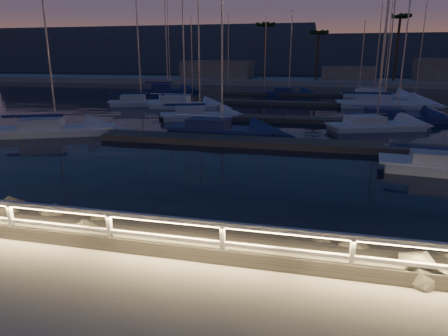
{
  "coord_description": "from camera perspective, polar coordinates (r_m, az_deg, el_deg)",
  "views": [
    {
      "loc": [
        3.08,
        -8.53,
        4.87
      ],
      "look_at": [
        0.08,
        4.0,
        1.24
      ],
      "focal_mm": 32.0,
      "sensor_mm": 36.0,
      "label": 1
    }
  ],
  "objects": [
    {
      "name": "sailboat_e",
      "position": [
        43.6,
        -5.87,
        9.08
      ],
      "size": [
        8.09,
        2.89,
        13.62
      ],
      "rotation": [
        0.0,
        0.0,
        0.06
      ],
      "color": "silver",
      "rests_on": "ground"
    },
    {
      "name": "sailboat_i",
      "position": [
        46.67,
        -11.94,
        9.23
      ],
      "size": [
        7.56,
        4.34,
        12.51
      ],
      "rotation": [
        0.0,
        0.0,
        0.33
      ],
      "color": "silver",
      "rests_on": "ground"
    },
    {
      "name": "sailboat_b",
      "position": [
        31.15,
        -23.13,
        5.19
      ],
      "size": [
        8.06,
        5.17,
        13.41
      ],
      "rotation": [
        0.0,
        0.0,
        0.42
      ],
      "color": "silver",
      "rests_on": "ground"
    },
    {
      "name": "sailboat_g",
      "position": [
        32.58,
        20.61,
        5.8
      ],
      "size": [
        7.73,
        4.8,
        12.76
      ],
      "rotation": [
        0.0,
        0.0,
        0.39
      ],
      "color": "silver",
      "rests_on": "ground"
    },
    {
      "name": "sailboat_c",
      "position": [
        28.6,
        -0.69,
        5.58
      ],
      "size": [
        8.15,
        2.91,
        13.59
      ],
      "rotation": [
        0.0,
        0.0,
        -0.06
      ],
      "color": "navy",
      "rests_on": "ground"
    },
    {
      "name": "sailboat_h",
      "position": [
        37.79,
        23.1,
        6.8
      ],
      "size": [
        8.47,
        3.28,
        13.98
      ],
      "rotation": [
        0.0,
        0.0,
        0.1
      ],
      "color": "navy",
      "rests_on": "ground"
    },
    {
      "name": "palm_left",
      "position": [
        81.46,
        5.96,
        19.37
      ],
      "size": [
        3.0,
        3.0,
        11.2
      ],
      "color": "#503C25",
      "rests_on": "ground"
    },
    {
      "name": "sailboat_a",
      "position": [
        35.78,
        -3.76,
        7.61
      ],
      "size": [
        7.16,
        4.39,
        11.9
      ],
      "rotation": [
        0.0,
        0.0,
        0.38
      ],
      "color": "silver",
      "rests_on": "ground"
    },
    {
      "name": "sailboat_n",
      "position": [
        59.19,
        9.05,
        10.64
      ],
      "size": [
        7.02,
        3.08,
        11.58
      ],
      "rotation": [
        0.0,
        0.0,
        0.16
      ],
      "color": "navy",
      "rests_on": "ground"
    },
    {
      "name": "palm_center",
      "position": [
        81.63,
        13.36,
        18.09
      ],
      "size": [
        3.0,
        3.0,
        9.7
      ],
      "color": "#503C25",
      "rests_on": "ground"
    },
    {
      "name": "sailboat_m",
      "position": [
        63.49,
        -8.2,
        11.07
      ],
      "size": [
        8.14,
        4.23,
        13.43
      ],
      "rotation": [
        0.0,
        0.0,
        0.26
      ],
      "color": "navy",
      "rests_on": "ground"
    },
    {
      "name": "floating_docks",
      "position": [
        41.49,
        9.19,
        8.24
      ],
      "size": [
        22.0,
        36.0,
        0.4
      ],
      "color": "#5B514B",
      "rests_on": "ground"
    },
    {
      "name": "distant_hills",
      "position": [
        144.44,
        3.54,
        15.66
      ],
      "size": [
        230.0,
        37.5,
        18.0
      ],
      "color": "#384558",
      "rests_on": "ground"
    },
    {
      "name": "guard_rail",
      "position": [
        9.97,
        -6.27,
        -8.59
      ],
      "size": [
        44.11,
        0.12,
        1.06
      ],
      "color": "silver",
      "rests_on": "ground"
    },
    {
      "name": "palm_right",
      "position": [
        81.8,
        23.85,
        18.8
      ],
      "size": [
        3.0,
        3.0,
        12.2
      ],
      "color": "#503C25",
      "rests_on": "ground"
    },
    {
      "name": "far_shore",
      "position": [
        82.77,
        11.49,
        12.26
      ],
      "size": [
        160.0,
        14.0,
        5.2
      ],
      "color": "#A9A599",
      "rests_on": "ground"
    },
    {
      "name": "sailboat_k",
      "position": [
        57.25,
        20.92,
        9.71
      ],
      "size": [
        9.27,
        5.83,
        15.31
      ],
      "rotation": [
        0.0,
        0.0,
        -0.4
      ],
      "color": "silver",
      "rests_on": "ground"
    },
    {
      "name": "sailboat_l",
      "position": [
        47.55,
        21.58,
        8.63
      ],
      "size": [
        10.31,
        3.65,
        17.13
      ],
      "rotation": [
        0.0,
        0.0,
        0.06
      ],
      "color": "silver",
      "rests_on": "ground"
    },
    {
      "name": "ground",
      "position": [
        10.3,
        -5.77,
        -12.56
      ],
      "size": [
        400.0,
        400.0,
        0.0
      ],
      "primitive_type": "plane",
      "color": "#A9A599",
      "rests_on": "ground"
    },
    {
      "name": "harbor_water",
      "position": [
        40.3,
        9.01,
        7.22
      ],
      "size": [
        400.0,
        440.0,
        0.6
      ],
      "color": "black",
      "rests_on": "ground"
    }
  ]
}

